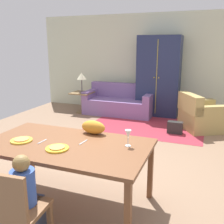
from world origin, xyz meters
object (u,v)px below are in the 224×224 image
(wine_glass, at_px, (128,135))
(couch, at_px, (120,103))
(dining_chair_child, at_px, (14,209))
(handbag, at_px, (175,128))
(armchair, at_px, (201,116))
(table_lamp, at_px, (82,77))
(dining_table, at_px, (66,149))
(cat, at_px, (93,127))
(plate_near_man, at_px, (21,140))
(armoire, at_px, (159,76))
(side_table, at_px, (82,99))
(plate_near_child, at_px, (57,148))
(person_child, at_px, (27,204))

(wine_glass, bearing_deg, couch, 110.37)
(dining_chair_child, height_order, handbag, dining_chair_child)
(armchair, bearing_deg, table_lamp, 172.38)
(couch, relative_size, table_lamp, 3.47)
(wine_glass, relative_size, table_lamp, 0.34)
(wine_glass, bearing_deg, dining_table, -165.24)
(wine_glass, bearing_deg, handbag, 86.39)
(wine_glass, height_order, cat, wine_glass)
(plate_near_man, relative_size, dining_chair_child, 0.29)
(couch, distance_m, table_lamp, 1.27)
(armoire, xyz_separation_m, side_table, (-2.03, -0.51, -0.67))
(cat, distance_m, handbag, 2.80)
(dining_table, relative_size, table_lamp, 3.52)
(side_table, bearing_deg, armoire, 14.25)
(cat, distance_m, armoire, 4.03)
(cat, bearing_deg, couch, 107.99)
(armchair, bearing_deg, wine_glass, -101.61)
(plate_near_child, distance_m, armoire, 4.64)
(table_lamp, bearing_deg, armchair, -7.62)
(table_lamp, height_order, handbag, table_lamp)
(plate_near_man, height_order, side_table, plate_near_man)
(person_child, relative_size, armoire, 0.44)
(armchair, xyz_separation_m, side_table, (-3.19, 0.43, 0.06))
(side_table, bearing_deg, handbag, -18.50)
(plate_near_man, relative_size, side_table, 0.43)
(person_child, height_order, cat, cat)
(dining_chair_child, xyz_separation_m, side_table, (-1.83, 4.82, -0.11))
(plate_near_man, distance_m, wine_glass, 1.25)
(dining_table, relative_size, wine_glass, 10.21)
(plate_near_child, distance_m, wine_glass, 0.78)
(cat, bearing_deg, dining_chair_child, -92.52)
(table_lamp, relative_size, handbag, 1.69)
(handbag, bearing_deg, armoire, 115.19)
(side_table, relative_size, handbag, 1.81)
(armoire, distance_m, table_lamp, 2.09)
(person_child, relative_size, handbag, 2.89)
(dining_chair_child, distance_m, person_child, 0.18)
(dining_chair_child, bearing_deg, armoire, 87.94)
(side_table, relative_size, table_lamp, 1.07)
(dining_chair_child, height_order, cat, cat)
(couch, bearing_deg, armoire, 14.29)
(armoire, relative_size, table_lamp, 3.89)
(dining_chair_child, relative_size, table_lamp, 1.61)
(cat, relative_size, handbag, 1.00)
(armoire, bearing_deg, armchair, -38.86)
(plate_near_child, height_order, wine_glass, wine_glass)
(wine_glass, relative_size, armchair, 0.16)
(couch, bearing_deg, dining_chair_child, -80.90)
(armchair, height_order, table_lamp, table_lamp)
(dining_table, distance_m, armoire, 4.47)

